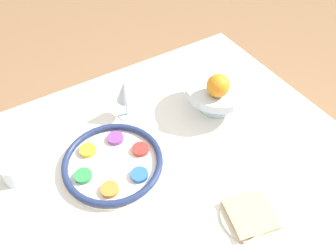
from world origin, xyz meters
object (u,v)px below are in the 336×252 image
orange_fruit (218,86)px  cup_near (12,173)px  bread_plate (250,215)px  seder_plate (113,163)px  fruit_stand (217,89)px  wine_glass (125,93)px

orange_fruit → cup_near: orange_fruit is taller
bread_plate → seder_plate: bearing=125.4°
fruit_stand → orange_fruit: orange_fruit is taller
seder_plate → orange_fruit: 0.40m
orange_fruit → fruit_stand: bearing=48.3°
bread_plate → cup_near: cup_near is taller
seder_plate → wine_glass: bearing=51.9°
seder_plate → wine_glass: wine_glass is taller
wine_glass → cup_near: bearing=-170.6°
wine_glass → cup_near: size_ratio=2.16×
seder_plate → cup_near: size_ratio=4.50×
wine_glass → bread_plate: bearing=-77.9°
seder_plate → wine_glass: size_ratio=2.09×
fruit_stand → seder_plate: bearing=-174.2°
bread_plate → cup_near: size_ratio=2.42×
fruit_stand → cup_near: bearing=174.8°
orange_fruit → seder_plate: bearing=-179.3°
fruit_stand → bread_plate: (-0.17, -0.39, -0.08)m
fruit_stand → bread_plate: 0.43m
orange_fruit → bread_plate: size_ratio=0.45×
wine_glass → cup_near: (-0.40, -0.07, -0.07)m
fruit_stand → cup_near: fruit_stand is taller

